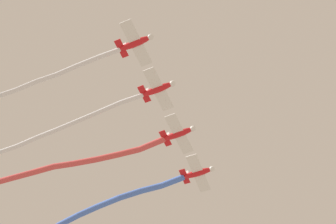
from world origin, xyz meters
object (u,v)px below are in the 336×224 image
(airplane_lead, at_px, (136,43))
(airplane_slot, at_px, (198,173))
(airplane_left_wing, at_px, (158,89))
(airplane_right_wing, at_px, (179,134))

(airplane_lead, relative_size, airplane_slot, 1.02)
(airplane_left_wing, relative_size, airplane_slot, 1.02)
(airplane_slot, bearing_deg, airplane_right_wing, -92.35)
(airplane_left_wing, xyz_separation_m, airplane_slot, (12.62, 7.38, 0.00))
(airplane_lead, relative_size, airplane_left_wing, 1.00)
(airplane_slot, bearing_deg, airplane_left_wing, -92.35)
(airplane_left_wing, relative_size, airplane_right_wing, 1.00)
(airplane_right_wing, height_order, airplane_slot, airplane_slot)
(airplane_right_wing, bearing_deg, airplane_lead, -88.63)
(airplane_lead, xyz_separation_m, airplane_slot, (18.93, 11.07, 0.30))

